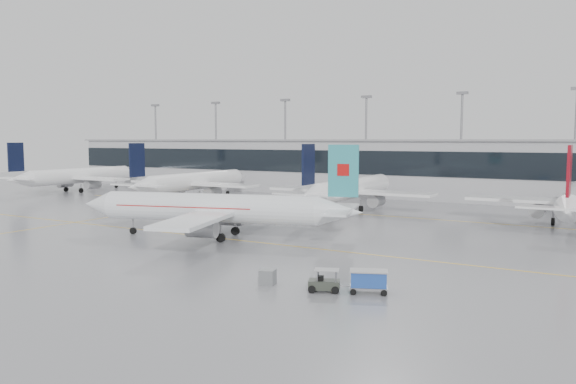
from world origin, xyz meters
The scene contains 16 objects.
ground centered at (0.00, 0.00, 0.00)m, with size 320.00×320.00×0.00m, color gray.
taxi_line_main centered at (0.00, 0.00, 0.01)m, with size 120.00×0.25×0.01m, color yellow.
taxi_line_north centered at (0.00, 30.00, 0.01)m, with size 120.00×0.25×0.01m, color yellow.
taxi_line_cross centered at (-30.00, 15.00, 0.01)m, with size 0.25×60.00×0.01m, color yellow.
terminal centered at (0.00, 62.00, 6.00)m, with size 180.00×15.00×12.00m, color #AAAAAE.
terminal_glass centered at (0.00, 54.45, 7.50)m, with size 180.00×0.20×5.00m, color black.
terminal_roof centered at (0.00, 62.00, 12.20)m, with size 182.00×16.00×0.40m, color gray.
light_masts centered at (0.00, 68.00, 13.34)m, with size 156.40×1.00×22.60m.
air_canada_jet centered at (-3.09, -0.03, 3.74)m, with size 36.71×30.04×11.78m.
parked_jet_a centered at (-70.00, 33.69, 3.71)m, with size 29.64×36.96×11.72m.
parked_jet_b centered at (-35.00, 33.69, 3.71)m, with size 29.64×36.96×11.72m.
parked_jet_c centered at (0.00, 33.69, 3.71)m, with size 29.64×36.96×11.72m.
parked_jet_d centered at (35.00, 33.69, 3.71)m, with size 29.64×36.96×11.72m.
baggage_tug centered at (19.35, -15.75, 0.65)m, with size 3.81×2.40×1.84m.
baggage_cart centered at (22.69, -14.40, 1.10)m, with size 3.42×2.68×1.87m.
gse_unit centered at (14.14, -16.12, 0.64)m, with size 1.28×1.19×1.28m, color slate.
Camera 1 is at (39.16, -56.14, 12.40)m, focal length 35.00 mm.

